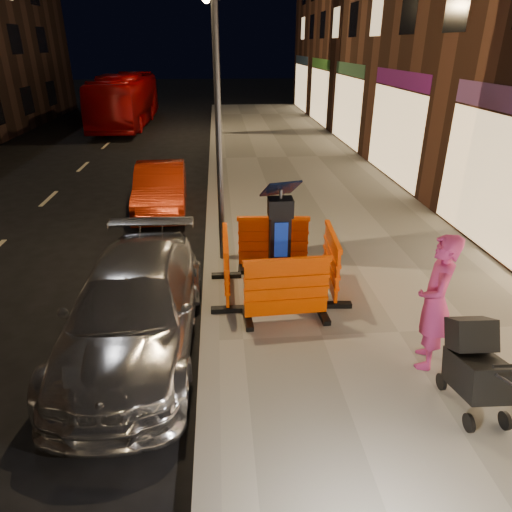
{
  "coord_description": "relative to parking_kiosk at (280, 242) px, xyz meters",
  "views": [
    {
      "loc": [
        0.24,
        -5.85,
        4.31
      ],
      "look_at": [
        0.8,
        1.0,
        1.1
      ],
      "focal_mm": 32.0,
      "sensor_mm": 36.0,
      "label": 1
    }
  ],
  "objects": [
    {
      "name": "barrier_front",
      "position": [
        0.0,
        -0.95,
        -0.44
      ],
      "size": [
        1.46,
        0.66,
        1.12
      ],
      "primitive_type": "cube",
      "rotation": [
        0.0,
        0.0,
        0.05
      ],
      "color": "#EB4500",
      "rests_on": "sidewalk"
    },
    {
      "name": "sidewalk",
      "position": [
        1.74,
        -1.46,
        -1.08
      ],
      "size": [
        6.0,
        60.0,
        0.15
      ],
      "primitive_type": "cube",
      "color": "gray",
      "rests_on": "ground"
    },
    {
      "name": "car_silver",
      "position": [
        -2.38,
        -1.25,
        -1.15
      ],
      "size": [
        1.98,
        4.67,
        1.34
      ],
      "primitive_type": "imported",
      "rotation": [
        0.0,
        0.0,
        -0.02
      ],
      "color": "#B5B5BA",
      "rests_on": "ground"
    },
    {
      "name": "street_lamp_far",
      "position": [
        -1.01,
        16.54,
        2.0
      ],
      "size": [
        0.12,
        0.12,
        6.0
      ],
      "primitive_type": "cylinder",
      "color": "#3F3F44",
      "rests_on": "sidewalk"
    },
    {
      "name": "barrier_kerbside",
      "position": [
        -0.95,
        0.0,
        -0.44
      ],
      "size": [
        0.59,
        1.43,
        1.12
      ],
      "primitive_type": "cube",
      "rotation": [
        0.0,
        0.0,
        1.57
      ],
      "color": "#EB4500",
      "rests_on": "sidewalk"
    },
    {
      "name": "barrier_bldgside",
      "position": [
        0.95,
        0.0,
        -0.44
      ],
      "size": [
        0.69,
        1.47,
        1.12
      ],
      "primitive_type": "cube",
      "rotation": [
        0.0,
        0.0,
        1.5
      ],
      "color": "#EB4500",
      "rests_on": "sidewalk"
    },
    {
      "name": "bus_doubledecker",
      "position": [
        -6.18,
        20.34,
        -1.15
      ],
      "size": [
        2.38,
        10.01,
        2.79
      ],
      "primitive_type": "imported",
      "rotation": [
        0.0,
        0.0,
        -0.0
      ],
      "color": "#8F0406",
      "rests_on": "ground"
    },
    {
      "name": "stroller",
      "position": [
        2.03,
        -3.11,
        -0.44
      ],
      "size": [
        0.61,
        0.91,
        1.11
      ],
      "primitive_type": "cube",
      "rotation": [
        0.0,
        0.0,
        -0.03
      ],
      "color": "black",
      "rests_on": "sidewalk"
    },
    {
      "name": "street_lamp_mid",
      "position": [
        -1.01,
        1.54,
        2.0
      ],
      "size": [
        0.12,
        0.12,
        6.0
      ],
      "primitive_type": "cylinder",
      "color": "#3F3F44",
      "rests_on": "sidewalk"
    },
    {
      "name": "parking_kiosk",
      "position": [
        0.0,
        0.0,
        0.0
      ],
      "size": [
        0.65,
        0.65,
        2.0
      ],
      "primitive_type": "cube",
      "rotation": [
        0.0,
        0.0,
        -0.04
      ],
      "color": "black",
      "rests_on": "sidewalk"
    },
    {
      "name": "kerb",
      "position": [
        -1.26,
        -1.46,
        -1.08
      ],
      "size": [
        0.3,
        60.0,
        0.15
      ],
      "primitive_type": "cube",
      "color": "slate",
      "rests_on": "ground"
    },
    {
      "name": "car_red",
      "position": [
        -2.67,
        5.27,
        -1.15
      ],
      "size": [
        1.55,
        3.92,
        1.27
      ],
      "primitive_type": "imported",
      "rotation": [
        0.0,
        0.0,
        0.05
      ],
      "color": "#9A2009",
      "rests_on": "ground"
    },
    {
      "name": "ground_plane",
      "position": [
        -1.26,
        -1.46,
        -1.15
      ],
      "size": [
        120.0,
        120.0,
        0.0
      ],
      "primitive_type": "plane",
      "color": "black",
      "rests_on": "ground"
    },
    {
      "name": "man",
      "position": [
        1.83,
        -2.21,
        -0.01
      ],
      "size": [
        0.71,
        0.84,
        1.97
      ],
      "primitive_type": "imported",
      "rotation": [
        0.0,
        0.0,
        -1.95
      ],
      "color": "#B53073",
      "rests_on": "sidewalk"
    },
    {
      "name": "barrier_back",
      "position": [
        0.0,
        0.95,
        -0.44
      ],
      "size": [
        1.48,
        0.71,
        1.12
      ],
      "primitive_type": "cube",
      "rotation": [
        0.0,
        0.0,
        -0.09
      ],
      "color": "#EB4500",
      "rests_on": "sidewalk"
    }
  ]
}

